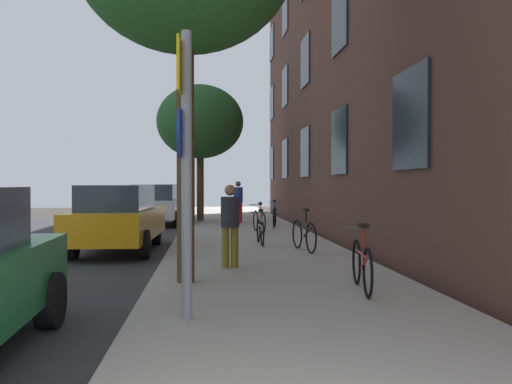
{
  "coord_description": "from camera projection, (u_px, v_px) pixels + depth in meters",
  "views": [
    {
      "loc": [
        -0.08,
        -1.99,
        1.66
      ],
      "look_at": [
        1.11,
        11.14,
        1.46
      ],
      "focal_mm": 37.53,
      "sensor_mm": 36.0,
      "label": 1
    }
  ],
  "objects": [
    {
      "name": "building_facade",
      "position": [
        329.0,
        12.0,
        16.68
      ],
      "size": [
        0.56,
        27.0,
        14.05
      ],
      "color": "#513328",
      "rests_on": "ground"
    },
    {
      "name": "pedestrian_0",
      "position": [
        230.0,
        220.0,
        9.84
      ],
      "size": [
        0.43,
        0.43,
        1.53
      ],
      "color": "olive",
      "rests_on": "sidewalk"
    },
    {
      "name": "road_asphalt",
      "position": [
        64.0,
        237.0,
        16.54
      ],
      "size": [
        7.0,
        38.0,
        0.01
      ],
      "primitive_type": "cube",
      "color": "#2D2D30",
      "rests_on": "ground"
    },
    {
      "name": "tree_far",
      "position": [
        200.0,
        122.0,
        22.26
      ],
      "size": [
        3.6,
        3.6,
        5.66
      ],
      "color": "#4C3823",
      "rests_on": "sidewalk"
    },
    {
      "name": "sign_post",
      "position": [
        184.0,
        152.0,
        6.08
      ],
      "size": [
        0.16,
        0.6,
        3.28
      ],
      "color": "gray",
      "rests_on": "sidewalk"
    },
    {
      "name": "car_1",
      "position": [
        118.0,
        217.0,
        13.02
      ],
      "size": [
        1.89,
        4.49,
        1.62
      ],
      "color": "orange",
      "rests_on": "road_asphalt"
    },
    {
      "name": "bicycle_4",
      "position": [
        275.0,
        216.0,
        18.93
      ],
      "size": [
        0.48,
        1.76,
        0.98
      ],
      "color": "black",
      "rests_on": "sidewalk"
    },
    {
      "name": "bicycle_0",
      "position": [
        362.0,
        264.0,
        7.69
      ],
      "size": [
        0.42,
        1.69,
        0.98
      ],
      "color": "black",
      "rests_on": "sidewalk"
    },
    {
      "name": "pedestrian_1",
      "position": [
        238.0,
        199.0,
        21.19
      ],
      "size": [
        0.49,
        0.49,
        1.65
      ],
      "color": "maroon",
      "rests_on": "sidewalk"
    },
    {
      "name": "car_3",
      "position": [
        170.0,
        199.0,
        29.63
      ],
      "size": [
        1.87,
        4.34,
        1.62
      ],
      "color": "navy",
      "rests_on": "road_asphalt"
    },
    {
      "name": "bicycle_3",
      "position": [
        259.0,
        221.0,
        16.94
      ],
      "size": [
        0.42,
        1.72,
        0.96
      ],
      "color": "black",
      "rests_on": "sidewalk"
    },
    {
      "name": "bicycle_2",
      "position": [
        260.0,
        230.0,
        13.63
      ],
      "size": [
        0.42,
        1.57,
        0.9
      ],
      "color": "black",
      "rests_on": "sidewalk"
    },
    {
      "name": "car_2",
      "position": [
        156.0,
        204.0,
        21.33
      ],
      "size": [
        2.08,
        4.07,
        1.62
      ],
      "color": "silver",
      "rests_on": "road_asphalt"
    },
    {
      "name": "sidewalk",
      "position": [
        245.0,
        234.0,
        17.05
      ],
      "size": [
        4.2,
        38.0,
        0.12
      ],
      "primitive_type": "cube",
      "color": "#9E9389",
      "rests_on": "ground"
    },
    {
      "name": "traffic_light",
      "position": [
        191.0,
        167.0,
        21.87
      ],
      "size": [
        0.43,
        0.24,
        3.25
      ],
      "color": "black",
      "rests_on": "sidewalk"
    },
    {
      "name": "ground_plane",
      "position": [
        133.0,
        237.0,
        16.73
      ],
      "size": [
        41.8,
        41.8,
        0.0
      ],
      "primitive_type": "plane",
      "color": "#332D28"
    },
    {
      "name": "bicycle_1",
      "position": [
        304.0,
        234.0,
        12.26
      ],
      "size": [
        0.42,
        1.67,
        0.98
      ],
      "color": "black",
      "rests_on": "sidewalk"
    }
  ]
}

